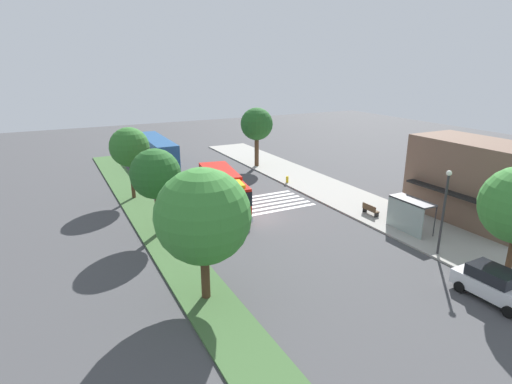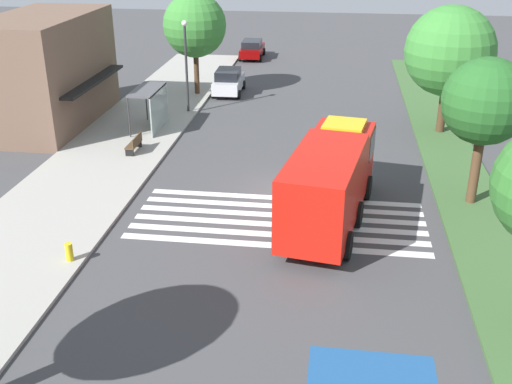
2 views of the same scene
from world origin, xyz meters
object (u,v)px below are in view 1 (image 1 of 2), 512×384
Objects in this scene: bus_stop_shelter at (408,209)px; sidewalk_tree_far_west at (257,124)px; transit_bus at (157,150)px; median_tree_far_west at (129,147)px; fire_hydrant at (287,179)px; street_lamp at (444,205)px; parked_car_west at (494,284)px; median_tree_center at (203,216)px; fire_truck at (224,191)px; bench_near_shelter at (370,209)px; median_tree_west at (155,174)px.

sidewalk_tree_far_west reaches higher than bus_stop_shelter.
transit_bus is 13.25m from median_tree_far_west.
street_lamp is at bearing 0.29° from fire_hydrant.
parked_car_west is at bearing -166.71° from transit_bus.
median_tree_center reaches higher than street_lamp.
transit_bus is 16.81× the size of fire_hydrant.
fire_truck is 1.27× the size of median_tree_center.
median_tree_west is at bearing -104.05° from bench_near_shelter.
transit_bus is at bearing -143.28° from fire_hydrant.
bus_stop_shelter is at bearing 54.92° from fire_truck.
fire_hydrant is at bearing 81.72° from median_tree_far_west.
fire_truck is 1.30× the size of sidewalk_tree_far_west.
sidewalk_tree_far_west is (-32.87, 2.20, 4.39)m from parked_car_west.
street_lamp is 8.35× the size of fire_hydrant.
bench_near_shelter is 0.24× the size of median_tree_far_west.
bench_near_shelter is 18.48m from median_tree_center.
median_tree_center reaches higher than transit_bus.
sidewalk_tree_far_west reaches higher than bench_near_shelter.
sidewalk_tree_far_west is at bearing 147.50° from median_tree_center.
transit_bus is 22.25m from median_tree_west.
median_tree_center reaches higher than median_tree_far_west.
parked_car_west is at bearing -12.56° from bench_near_shelter.
bench_near_shelter is 18.03m from median_tree_west.
fire_hydrant is at bearing 114.94° from median_tree_west.
bench_near_shelter is at bearing 172.02° from street_lamp.
median_tree_center is (19.70, -0.00, -0.13)m from median_tree_far_west.
sidewalk_tree_far_west is (-23.82, -0.75, 3.43)m from bus_stop_shelter.
street_lamp is at bearing 82.42° from median_tree_center.
transit_bus is 1.60× the size of median_tree_center.
fire_truck is 14.16m from median_tree_center.
fire_hydrant is (-5.05, 9.52, -1.49)m from fire_truck.
fire_hydrant is (-7.35, 15.81, -4.27)m from median_tree_west.
parked_car_west reaches higher than fire_hydrant.
sidewalk_tree_far_west is at bearing 174.70° from parked_car_west.
fire_truck is 10.88m from fire_hydrant.
sidewalk_tree_far_west is 30.36m from median_tree_center.
street_lamp reaches higher than bench_near_shelter.
sidewalk_tree_far_west is at bearing -178.20° from bus_stop_shelter.
median_tree_west reaches higher than transit_bus.
median_tree_west is at bearing -142.30° from parked_car_west.
transit_bus reaches higher than bench_near_shelter.
street_lamp is 20.06m from median_tree_west.
parked_car_west is 2.70× the size of bench_near_shelter.
fire_truck is at bearing -37.08° from sidewalk_tree_far_west.
transit_bus is 35.27m from street_lamp.
median_tree_west reaches higher than bench_near_shelter.
median_tree_far_west is (-13.91, -17.02, 4.44)m from bench_near_shelter.
bus_stop_shelter is 19.17m from median_tree_west.
median_tree_center reaches higher than bus_stop_shelter.
bus_stop_shelter is at bearing 64.16° from median_tree_west.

